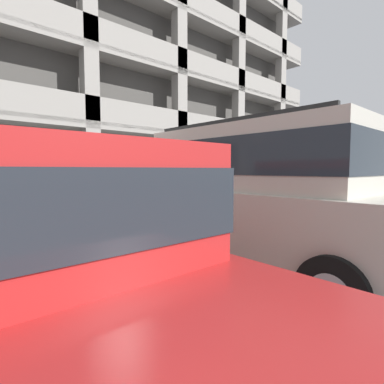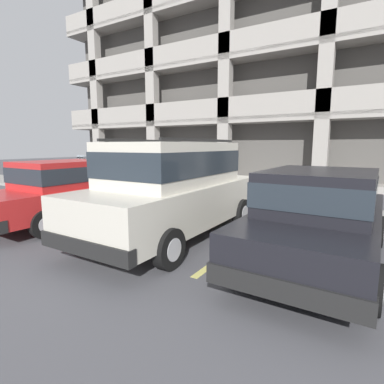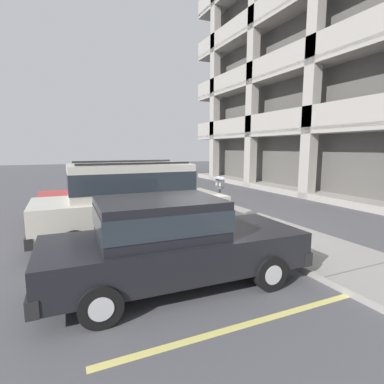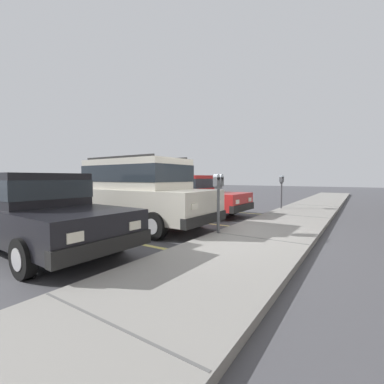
% 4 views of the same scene
% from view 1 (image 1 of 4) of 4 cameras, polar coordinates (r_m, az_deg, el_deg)
% --- Properties ---
extents(ground_plane, '(80.00, 80.00, 0.10)m').
position_cam_1_polar(ground_plane, '(6.05, -6.29, -9.64)').
color(ground_plane, '#4C4C51').
extents(sidewalk, '(40.00, 2.20, 0.12)m').
position_cam_1_polar(sidewalk, '(7.10, -12.57, -6.74)').
color(sidewalk, gray).
rests_on(sidewalk, ground_plane).
extents(parking_stall_lines, '(12.05, 4.80, 0.01)m').
position_cam_1_polar(parking_stall_lines, '(6.14, 13.26, -9.02)').
color(parking_stall_lines, '#DBD16B').
rests_on(parking_stall_lines, ground_plane).
extents(silver_suv, '(2.05, 4.79, 2.03)m').
position_cam_1_polar(silver_suv, '(4.36, 12.72, 0.02)').
color(silver_suv, beige).
rests_on(silver_suv, ground_plane).
extents(red_sedan, '(1.91, 4.52, 1.54)m').
position_cam_1_polar(red_sedan, '(2.38, -28.81, -10.41)').
color(red_sedan, red).
rests_on(red_sedan, ground_plane).
extents(dark_hatchback, '(1.93, 4.53, 1.54)m').
position_cam_1_polar(dark_hatchback, '(6.89, 26.18, -1.02)').
color(dark_hatchback, black).
rests_on(dark_hatchback, ground_plane).
extents(parking_meter_near, '(0.35, 0.12, 1.42)m').
position_cam_1_polar(parking_meter_near, '(6.18, -8.17, 2.15)').
color(parking_meter_near, '#595B60').
rests_on(parking_meter_near, sidewalk).
extents(parking_garage, '(32.00, 10.00, 16.25)m').
position_cam_1_polar(parking_garage, '(18.47, -26.22, 23.23)').
color(parking_garage, '#54514D').
rests_on(parking_garage, ground_plane).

